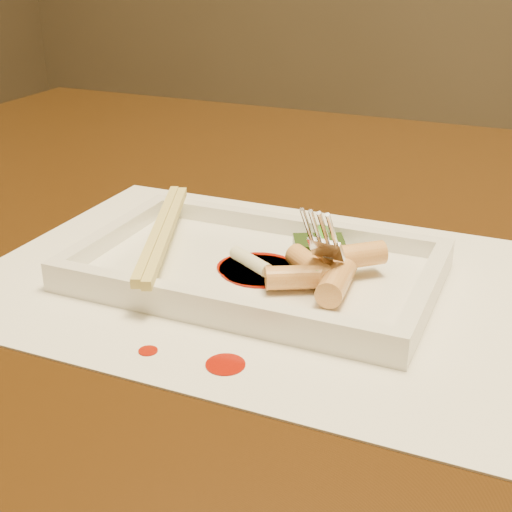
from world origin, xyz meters
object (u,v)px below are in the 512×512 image
at_px(placemat, 256,279).
at_px(plate_base, 256,273).
at_px(table, 406,358).
at_px(chopstick_a, 158,230).
at_px(fork, 361,177).

xyz_separation_m(placemat, plate_base, (0.00, 0.00, 0.00)).
bearing_deg(table, chopstick_a, -151.24).
height_order(table, chopstick_a, chopstick_a).
height_order(placemat, fork, fork).
bearing_deg(fork, chopstick_a, -173.25).
relative_size(table, placemat, 3.50).
bearing_deg(chopstick_a, table, 28.76).
relative_size(chopstick_a, fork, 1.34).
height_order(table, fork, fork).
bearing_deg(fork, plate_base, -165.58).
height_order(placemat, plate_base, plate_base).
bearing_deg(table, placemat, -134.92).
bearing_deg(plate_base, chopstick_a, 180.00).
bearing_deg(chopstick_a, plate_base, 0.00).
distance_m(table, fork, 0.20).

